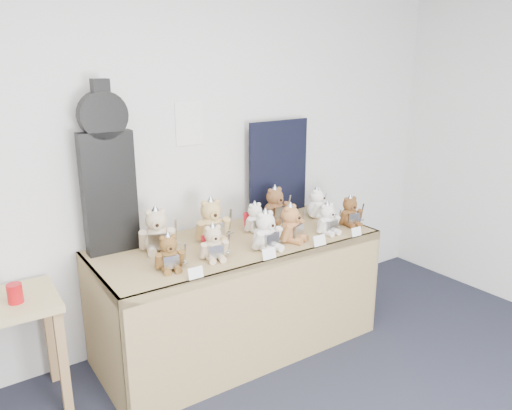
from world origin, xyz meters
TOP-DOWN VIEW (x-y plane):
  - room_shell at (0.64, 2.49)m, footprint 6.00×6.00m
  - display_table at (0.74, 1.98)m, footprint 1.93×0.84m
  - guitar_case at (-0.00, 2.36)m, footprint 0.33×0.10m
  - navy_board at (1.36, 2.41)m, footprint 0.55×0.03m
  - red_cup at (-0.63, 2.16)m, footprint 0.08×0.08m
  - teddy_front_far_left at (0.16, 1.89)m, footprint 0.20×0.18m
  - teddy_front_left at (0.45, 1.88)m, footprint 0.20×0.18m
  - teddy_front_centre at (0.81, 1.83)m, footprint 0.24×0.20m
  - teddy_front_right at (1.04, 1.86)m, footprint 0.24×0.22m
  - teddy_front_far_right at (1.35, 1.83)m, footprint 0.20×0.16m
  - teddy_front_end at (1.60, 1.86)m, footprint 0.20×0.18m
  - teddy_back_left at (0.23, 2.20)m, footprint 0.26×0.24m
  - teddy_back_centre_left at (0.61, 2.16)m, footprint 0.27×0.23m
  - teddy_back_centre_right at (0.95, 2.15)m, footprint 0.19×0.16m
  - teddy_back_right at (1.21, 2.25)m, footprint 0.24×0.20m
  - teddy_back_end at (1.54, 2.15)m, footprint 0.22×0.21m
  - entry_card_a at (0.23, 1.69)m, footprint 0.09×0.02m
  - entry_card_b at (0.73, 1.68)m, footprint 0.10×0.02m
  - entry_card_c at (1.13, 1.67)m, footprint 0.10×0.02m
  - entry_card_d at (1.47, 1.66)m, footprint 0.09×0.02m

SIDE VIEW (x-z plane):
  - display_table at x=0.74m, z-range 0.23..1.03m
  - red_cup at x=-0.63m, z-range 0.70..0.81m
  - entry_card_d at x=1.47m, z-range 0.80..0.86m
  - entry_card_a at x=0.23m, z-range 0.80..0.86m
  - entry_card_b at x=0.73m, z-range 0.80..0.87m
  - entry_card_c at x=1.13m, z-range 0.80..0.87m
  - teddy_back_centre_right at x=0.95m, z-range 0.77..1.01m
  - teddy_front_far_left at x=0.16m, z-range 0.77..1.02m
  - teddy_front_left at x=0.45m, z-range 0.77..1.02m
  - teddy_front_far_right at x=1.35m, z-range 0.77..1.02m
  - teddy_front_end at x=1.60m, z-range 0.77..1.02m
  - teddy_back_end at x=1.54m, z-range 0.77..1.03m
  - teddy_front_right at x=1.04m, z-range 0.77..1.05m
  - teddy_front_centre at x=0.81m, z-range 0.77..1.06m
  - teddy_back_right at x=1.21m, z-range 0.77..1.07m
  - teddy_back_left at x=0.23m, z-range 0.77..1.08m
  - teddy_back_centre_left at x=0.61m, z-range 0.76..1.09m
  - navy_board at x=1.36m, z-range 0.80..1.53m
  - guitar_case at x=0.00m, z-range 0.79..1.86m
  - room_shell at x=0.64m, z-range -1.45..4.55m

